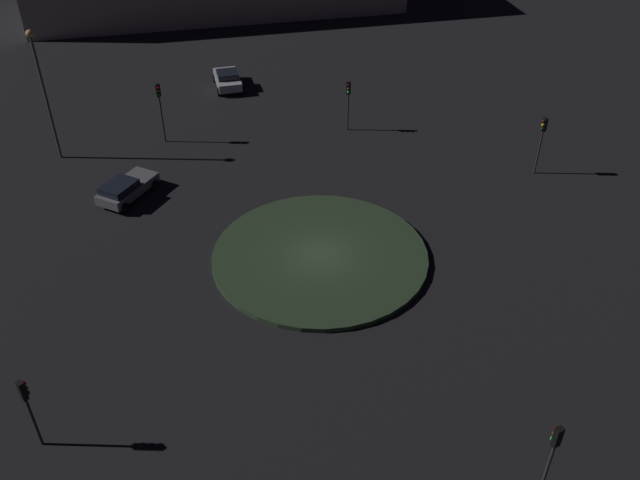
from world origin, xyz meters
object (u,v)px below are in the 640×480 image
(traffic_light_southwest, at_px, (27,401))
(traffic_light_north, at_px, (348,96))
(traffic_light_northwest, at_px, (160,102))
(streetlamp_northwest, at_px, (42,81))
(car_grey, at_px, (126,188))
(traffic_light_east, at_px, (542,135))
(traffic_light_south, at_px, (552,452))
(car_silver, at_px, (227,79))

(traffic_light_southwest, relative_size, traffic_light_north, 0.99)
(traffic_light_southwest, distance_m, traffic_light_northwest, 26.00)
(traffic_light_southwest, bearing_deg, streetlamp_northwest, 57.75)
(car_grey, height_order, streetlamp_northwest, streetlamp_northwest)
(traffic_light_east, bearing_deg, traffic_light_south, 43.31)
(traffic_light_southwest, bearing_deg, car_silver, 36.32)
(traffic_light_southwest, xyz_separation_m, streetlamp_northwest, (-0.73, 24.59, 2.92))
(traffic_light_southwest, relative_size, streetlamp_northwest, 0.42)
(traffic_light_northwest, relative_size, traffic_light_east, 1.09)
(traffic_light_southwest, distance_m, streetlamp_northwest, 24.78)
(car_silver, relative_size, streetlamp_northwest, 0.44)
(traffic_light_south, xyz_separation_m, streetlamp_northwest, (-19.18, 31.83, 2.42))
(traffic_light_northwest, bearing_deg, car_silver, 120.21)
(traffic_light_northwest, xyz_separation_m, traffic_light_north, (13.16, -1.31, -0.43))
(car_silver, distance_m, traffic_light_south, 41.24)
(car_grey, height_order, traffic_light_northwest, traffic_light_northwest)
(car_grey, bearing_deg, streetlamp_northwest, 74.43)
(traffic_light_southwest, height_order, traffic_light_north, traffic_light_north)
(traffic_light_north, bearing_deg, car_grey, -49.34)
(traffic_light_east, height_order, traffic_light_south, traffic_light_south)
(traffic_light_north, distance_m, traffic_light_east, 13.69)
(car_grey, xyz_separation_m, traffic_light_north, (15.91, 5.67, 1.95))
(car_grey, bearing_deg, traffic_light_north, -30.51)
(traffic_light_north, bearing_deg, traffic_light_east, 70.70)
(streetlamp_northwest, bearing_deg, car_grey, -55.45)
(car_silver, xyz_separation_m, traffic_light_north, (7.59, -9.54, 1.93))
(car_grey, distance_m, traffic_light_southwest, 18.68)
(traffic_light_southwest, height_order, traffic_light_south, traffic_light_south)
(car_grey, xyz_separation_m, traffic_light_south, (14.78, -25.44, 2.43))
(traffic_light_southwest, relative_size, traffic_light_south, 0.84)
(car_grey, xyz_separation_m, car_silver, (8.32, 15.21, 0.03))
(car_silver, height_order, traffic_light_east, traffic_light_east)
(car_grey, relative_size, streetlamp_northwest, 0.48)
(traffic_light_southwest, bearing_deg, traffic_light_northwest, 41.74)
(traffic_light_north, distance_m, traffic_light_south, 31.14)
(traffic_light_north, distance_m, streetlamp_northwest, 20.53)
(car_grey, height_order, traffic_light_east, traffic_light_east)
(car_silver, height_order, traffic_light_southwest, traffic_light_southwest)
(traffic_light_southwest, bearing_deg, traffic_light_north, 16.70)
(car_silver, xyz_separation_m, streetlamp_northwest, (-12.72, -8.83, 4.83))
(traffic_light_southwest, relative_size, traffic_light_east, 0.93)
(traffic_light_east, xyz_separation_m, streetlamp_northwest, (-30.75, 9.58, 2.71))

